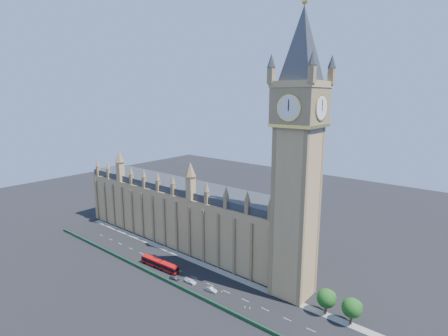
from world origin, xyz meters
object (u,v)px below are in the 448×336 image
Objects in this scene: car_silver at (211,290)px; car_white at (191,281)px; red_bus at (160,264)px; car_grey at (174,278)px.

car_white is (-9.61, -0.58, -0.04)m from car_silver.
red_bus reaches higher than car_white.
car_grey is at bearing 96.22° from car_silver.
car_white is at bearing 90.66° from car_silver.
red_bus reaches higher than car_grey.
red_bus is at bearing 86.29° from car_white.
red_bus is 3.86× the size of car_white.
car_grey is at bearing 103.96° from car_white.
car_white is at bearing -4.02° from red_bus.
red_bus is 17.68m from car_white.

